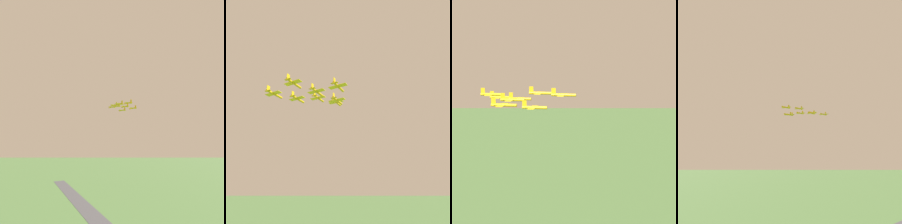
# 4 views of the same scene
# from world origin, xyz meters

# --- Properties ---
(jet_0) EXTENTS (8.74, 8.63, 3.33)m
(jet_0) POSITION_xyz_m (20.39, 47.67, 134.71)
(jet_0) COLOR gold
(jet_1) EXTENTS (8.74, 8.63, 3.33)m
(jet_1) POSITION_xyz_m (24.05, 35.99, 134.51)
(jet_1) COLOR gold
(jet_2) EXTENTS (8.74, 8.63, 3.33)m
(jet_2) POSITION_xyz_m (32.38, 45.19, 130.35)
(jet_2) COLOR gold
(jet_3) EXTENTS (8.74, 8.63, 3.33)m
(jet_3) POSITION_xyz_m (27.70, 24.31, 131.05)
(jet_3) COLOR gold
(jet_4) EXTENTS (8.74, 8.63, 3.33)m
(jet_4) POSITION_xyz_m (36.03, 33.50, 132.33)
(jet_4) COLOR gold
(jet_5) EXTENTS (8.74, 8.63, 3.33)m
(jet_5) POSITION_xyz_m (44.36, 42.70, 132.00)
(jet_5) COLOR gold
(jet_6) EXTENTS (8.74, 8.63, 3.33)m
(jet_6) POSITION_xyz_m (31.35, 12.63, 130.73)
(jet_6) COLOR gold
(jet_7) EXTENTS (8.74, 8.63, 3.33)m
(jet_7) POSITION_xyz_m (39.68, 21.82, 133.56)
(jet_7) COLOR gold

